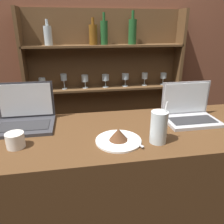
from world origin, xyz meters
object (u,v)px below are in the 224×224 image
at_px(cake_plate, 119,138).
at_px(laptop_near, 25,117).
at_px(laptop_far, 189,112).
at_px(water_glass, 159,127).
at_px(coffee_cup, 15,140).

bearing_deg(cake_plate, laptop_near, 149.84).
xyz_separation_m(laptop_far, cake_plate, (-0.47, -0.19, -0.03)).
height_order(laptop_near, water_glass, laptop_near).
bearing_deg(coffee_cup, laptop_near, 90.29).
distance_m(laptop_far, water_glass, 0.36).
xyz_separation_m(laptop_near, cake_plate, (0.48, -0.28, -0.03)).
distance_m(cake_plate, coffee_cup, 0.48).
relative_size(cake_plate, water_glass, 1.08).
xyz_separation_m(laptop_near, water_glass, (0.67, -0.32, 0.03)).
relative_size(laptop_near, cake_plate, 1.42).
bearing_deg(laptop_far, coffee_cup, -170.51).
xyz_separation_m(cake_plate, water_glass, (0.19, -0.03, 0.06)).
height_order(water_glass, coffee_cup, water_glass).
relative_size(cake_plate, coffee_cup, 2.67).
distance_m(laptop_far, cake_plate, 0.51).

